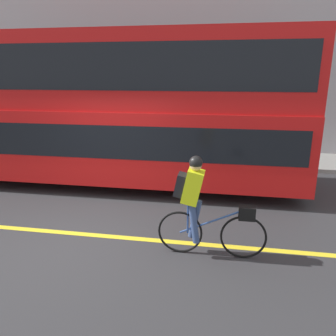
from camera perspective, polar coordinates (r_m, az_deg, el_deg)
ground_plane at (r=6.48m, az=-14.70°, el=-11.34°), size 80.00×80.00×0.00m
road_center_line at (r=6.53m, az=-14.49°, el=-11.09°), size 50.00×0.14×0.01m
sidewalk_curb at (r=11.94m, az=-2.73°, el=2.23°), size 60.00×2.24×0.13m
building_facade at (r=12.84m, az=-1.65°, el=18.37°), size 60.00×0.30×6.86m
bus at (r=8.88m, az=-9.85°, el=10.88°), size 9.90×2.60×3.89m
cyclist_on_bike at (r=5.34m, az=5.79°, el=-6.24°), size 1.79×0.32×1.70m
trash_bin at (r=11.53m, az=16.79°, el=3.58°), size 0.46×0.46×0.87m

